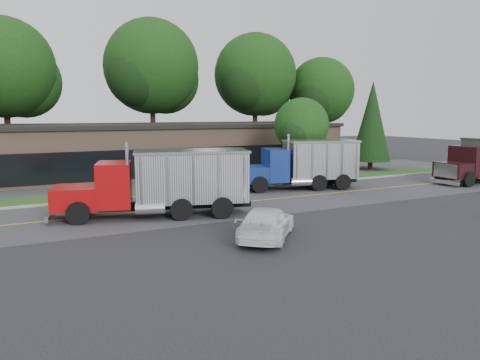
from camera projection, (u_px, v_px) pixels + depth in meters
name	position (u px, v px, depth m)	size (l,w,h in m)	color
ground	(310.00, 243.00, 19.02)	(140.00, 140.00, 0.00)	#333339
road	(217.00, 205.00, 26.92)	(60.00, 8.00, 0.02)	#515156
center_line	(217.00, 205.00, 26.92)	(60.00, 0.12, 0.01)	gold
curb	(190.00, 194.00, 30.60)	(60.00, 0.30, 0.12)	#9E9E99
grass_verge	(181.00, 190.00, 32.18)	(60.00, 3.40, 0.03)	#244C1A
far_parking	(158.00, 181.00, 36.57)	(60.00, 7.00, 0.02)	#515156
strip_mall	(159.00, 149.00, 42.47)	(32.00, 12.00, 4.00)	#96755C
tree_far_b	(6.00, 73.00, 43.18)	(9.83, 9.25, 14.02)	#382619
tree_far_c	(153.00, 71.00, 49.51)	(10.59, 9.96, 15.10)	#382619
tree_far_d	(256.00, 79.00, 54.19)	(10.08, 9.48, 14.37)	#382619
tree_far_e	(322.00, 94.00, 56.29)	(8.32, 7.83, 11.86)	#382619
evergreen_right	(372.00, 121.00, 43.34)	(3.60, 3.60, 8.19)	#382619
tree_verge	(302.00, 128.00, 36.26)	(4.51, 4.24, 6.43)	#382619
dump_truck_red	(165.00, 181.00, 23.67)	(9.91, 5.12, 3.36)	black
dump_truck_blue	(305.00, 163.00, 32.38)	(8.55, 4.60, 3.36)	black
rally_car	(266.00, 223.00, 19.59)	(1.86, 4.57, 1.33)	white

